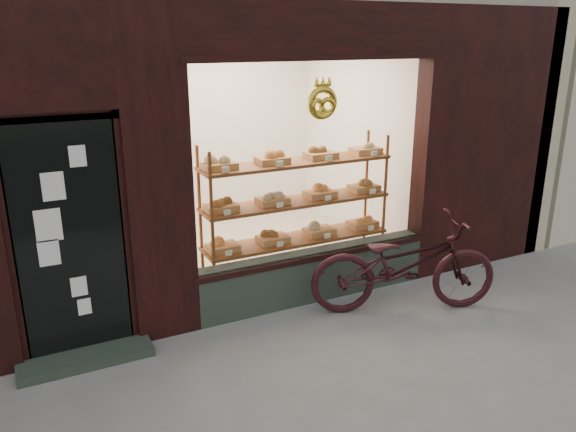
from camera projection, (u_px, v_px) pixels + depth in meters
ground at (399, 420)px, 4.25m from camera, size 90.00×90.00×0.00m
display_shelf at (297, 213)px, 6.34m from camera, size 2.20×0.45×1.70m
bicycle at (404, 264)px, 5.83m from camera, size 2.07×1.34×1.03m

